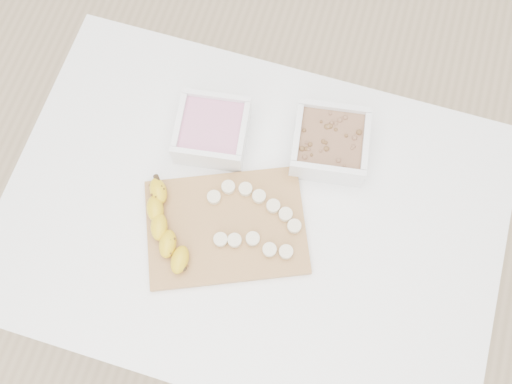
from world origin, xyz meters
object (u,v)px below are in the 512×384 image
(bowl_yogurt, at_px, (212,130))
(cutting_board, at_px, (226,227))
(table, at_px, (252,228))
(banana, at_px, (166,228))
(bowl_granola, at_px, (330,143))

(bowl_yogurt, distance_m, cutting_board, 0.20)
(table, relative_size, cutting_board, 3.21)
(table, relative_size, banana, 5.19)
(bowl_granola, relative_size, banana, 0.88)
(bowl_granola, distance_m, cutting_board, 0.27)
(banana, bearing_deg, table, 4.14)
(cutting_board, bearing_deg, table, 44.77)
(table, distance_m, cutting_board, 0.12)
(table, bearing_deg, bowl_yogurt, 132.20)
(banana, bearing_deg, bowl_granola, 20.83)
(table, height_order, banana, banana)
(cutting_board, bearing_deg, banana, -159.17)
(cutting_board, bearing_deg, bowl_yogurt, 115.59)
(table, bearing_deg, bowl_granola, 58.61)
(bowl_yogurt, bearing_deg, bowl_granola, 9.91)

